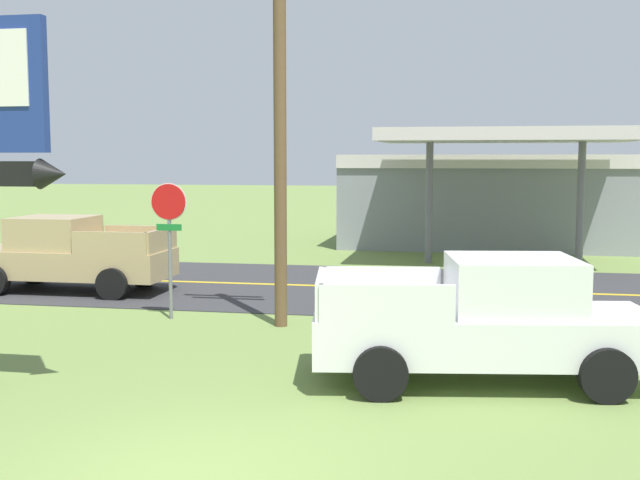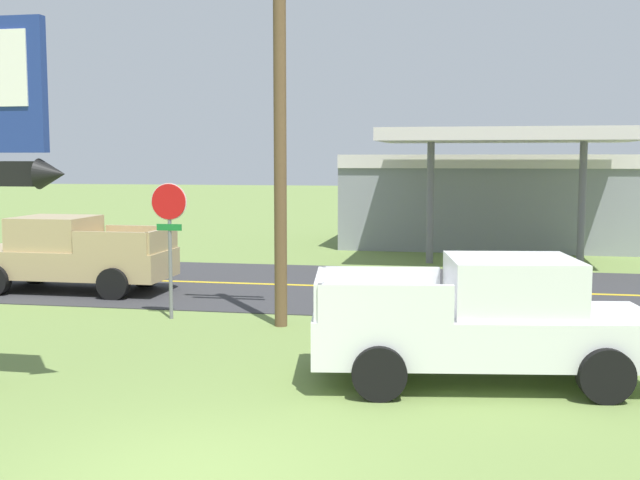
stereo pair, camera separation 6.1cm
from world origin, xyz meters
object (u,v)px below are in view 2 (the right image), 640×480
object	(u,v)px
stop_sign	(169,226)
utility_pole	(280,107)
gas_station	(499,197)
pickup_tan_on_road	(69,255)
pickup_white_parked_on_lawn	(486,322)

from	to	relation	value
stop_sign	utility_pole	world-z (taller)	utility_pole
utility_pole	stop_sign	bearing A→B (deg)	174.03
utility_pole	gas_station	distance (m)	17.16
utility_pole	pickup_tan_on_road	world-z (taller)	utility_pole
utility_pole	gas_station	xyz separation A→B (m)	(4.91, 16.24, -2.56)
pickup_white_parked_on_lawn	pickup_tan_on_road	world-z (taller)	same
stop_sign	gas_station	xyz separation A→B (m)	(7.43, 15.98, -0.08)
pickup_tan_on_road	utility_pole	bearing A→B (deg)	-26.07
stop_sign	pickup_white_parked_on_lawn	size ratio (longest dim) A/B	0.54
stop_sign	gas_station	bearing A→B (deg)	65.08
pickup_white_parked_on_lawn	pickup_tan_on_road	bearing A→B (deg)	147.89
utility_pole	pickup_white_parked_on_lawn	world-z (taller)	utility_pole
pickup_white_parked_on_lawn	stop_sign	bearing A→B (deg)	150.62
gas_station	stop_sign	bearing A→B (deg)	-114.92
stop_sign	utility_pole	xyz separation A→B (m)	(2.52, -0.26, 2.48)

